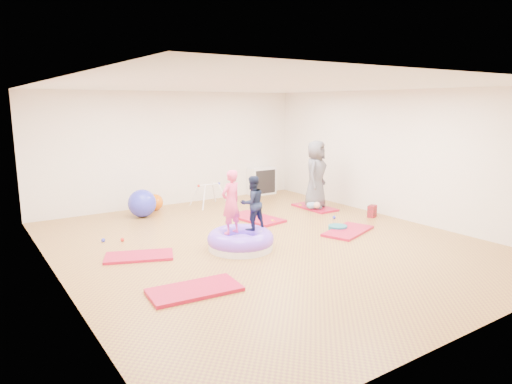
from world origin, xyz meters
TOP-DOWN VIEW (x-y plane):
  - room at (0.00, 0.00)m, footprint 7.01×8.01m
  - gym_mat_front_left at (-2.06, -1.28)m, footprint 1.28×0.73m
  - gym_mat_mid_left at (-2.20, 0.50)m, footprint 1.22×0.92m
  - gym_mat_center_back at (0.82, 1.53)m, footprint 0.84×1.38m
  - gym_mat_right at (1.76, -0.35)m, footprint 1.32×0.96m
  - gym_mat_rear_right at (2.61, 1.62)m, footprint 0.57×1.13m
  - inflatable_cushion at (-0.56, -0.04)m, footprint 1.17×1.17m
  - child_pink at (-0.70, 0.02)m, footprint 0.46×0.36m
  - child_navy at (-0.26, 0.02)m, footprint 0.48×0.37m
  - adult_caregiver at (2.57, 1.57)m, footprint 0.94×0.85m
  - infant at (2.40, 1.43)m, footprint 0.33×0.34m
  - ball_pit_balls at (0.63, 1.33)m, footprint 4.98×1.39m
  - exercise_ball_blue at (-1.17, 3.13)m, footprint 0.62×0.62m
  - exercise_ball_orange at (-0.69, 3.60)m, footprint 0.39×0.39m
  - infant_play_gym at (0.55, 3.18)m, footprint 0.75×0.71m
  - cube_shelf at (2.55, 3.79)m, footprint 0.75×0.37m
  - balance_disc at (1.73, -0.08)m, footprint 0.38×0.38m
  - backpack at (3.10, 0.24)m, footprint 0.27×0.22m
  - yellow_toy at (-1.96, -1.47)m, footprint 0.22×0.22m

SIDE VIEW (x-z plane):
  - yellow_toy at x=-1.96m, z-range 0.00..0.03m
  - gym_mat_mid_left at x=-2.20m, z-range 0.00..0.05m
  - gym_mat_rear_right at x=2.61m, z-range 0.00..0.05m
  - gym_mat_right at x=1.76m, z-range 0.00..0.05m
  - gym_mat_front_left at x=-2.06m, z-range 0.00..0.05m
  - gym_mat_center_back at x=0.82m, z-range 0.00..0.05m
  - ball_pit_balls at x=0.63m, z-range 0.00..0.07m
  - balance_disc at x=1.73m, z-range 0.00..0.08m
  - backpack at x=3.10m, z-range 0.00..0.27m
  - inflatable_cushion at x=-0.56m, z-range -0.04..0.33m
  - infant at x=2.40m, z-range 0.05..0.24m
  - exercise_ball_orange at x=-0.69m, z-range 0.00..0.39m
  - exercise_ball_blue at x=-1.17m, z-range 0.00..0.62m
  - cube_shelf at x=2.55m, z-range 0.00..0.75m
  - infant_play_gym at x=0.55m, z-range 0.10..0.67m
  - child_navy at x=-0.26m, z-range 0.34..1.31m
  - adult_caregiver at x=2.57m, z-range 0.05..1.65m
  - child_pink at x=-0.70m, z-range 0.34..1.45m
  - room at x=0.00m, z-range 0.00..2.80m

